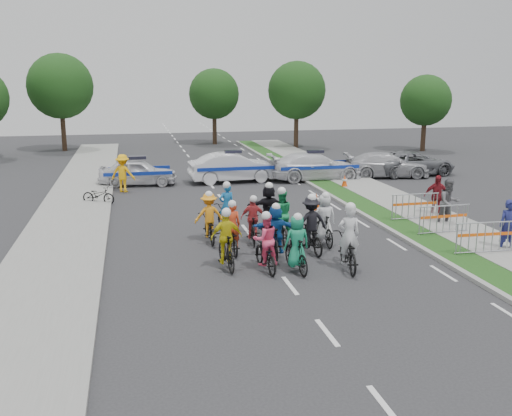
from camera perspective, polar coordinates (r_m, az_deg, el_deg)
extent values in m
plane|color=#28282B|center=(15.66, 3.42, -7.77)|extent=(90.00, 90.00, 0.00)
cube|color=gray|center=(21.86, 12.75, -1.89)|extent=(0.20, 60.00, 0.12)
cube|color=#164014|center=(22.16, 14.39, -1.79)|extent=(1.20, 60.00, 0.11)
cube|color=gray|center=(23.02, 18.40, -1.48)|extent=(2.40, 60.00, 0.13)
cube|color=gray|center=(19.99, -19.02, -3.66)|extent=(3.00, 60.00, 0.13)
imported|color=black|center=(17.02, 9.15, -4.34)|extent=(1.00, 2.08, 1.05)
imported|color=silver|center=(16.83, 9.27, -2.67)|extent=(0.69, 0.51, 1.75)
sphere|color=white|center=(16.58, 9.44, 0.06)|extent=(0.30, 0.30, 0.30)
imported|color=black|center=(16.63, 4.04, -4.67)|extent=(0.65, 1.73, 1.02)
imported|color=#1A9064|center=(16.46, 4.11, -3.28)|extent=(0.79, 0.56, 1.52)
sphere|color=white|center=(16.23, 4.20, -0.94)|extent=(0.26, 0.26, 0.26)
imported|color=black|center=(16.72, 0.91, -4.71)|extent=(0.77, 1.81, 0.93)
imported|color=#FF4674|center=(16.53, 0.96, -3.15)|extent=(0.80, 0.65, 1.54)
sphere|color=white|center=(16.30, 1.01, -0.78)|extent=(0.27, 0.27, 0.27)
imported|color=black|center=(16.86, -2.99, -4.33)|extent=(0.65, 1.81, 1.07)
imported|color=yellow|center=(16.68, -2.98, -2.91)|extent=(0.97, 0.47, 1.60)
sphere|color=white|center=(16.45, -2.98, -0.45)|extent=(0.28, 0.28, 0.28)
imported|color=black|center=(18.53, 5.44, -2.88)|extent=(0.81, 1.95, 1.00)
imported|color=black|center=(18.35, 5.52, -1.38)|extent=(1.12, 0.70, 1.67)
sphere|color=white|center=(18.13, 5.62, 0.99)|extent=(0.29, 0.29, 0.29)
imported|color=black|center=(17.86, 1.90, -3.40)|extent=(0.72, 1.74, 1.02)
imported|color=#154FA3|center=(17.70, 1.95, -2.10)|extent=(1.47, 0.65, 1.53)
sphere|color=white|center=(17.48, 2.01, 0.09)|extent=(0.26, 0.26, 0.26)
imported|color=black|center=(18.38, -2.42, -3.12)|extent=(0.61, 1.72, 0.90)
imported|color=#E6411C|center=(18.21, -2.40, -1.70)|extent=(0.55, 0.36, 1.51)
sphere|color=white|center=(18.00, -2.39, 0.39)|extent=(0.26, 0.26, 0.26)
imported|color=black|center=(19.35, 6.79, -2.15)|extent=(0.52, 1.76, 1.05)
imported|color=white|center=(19.20, 6.87, -0.91)|extent=(0.78, 0.51, 1.58)
sphere|color=white|center=(18.99, 6.98, 1.21)|extent=(0.27, 0.27, 0.27)
imported|color=black|center=(19.54, 2.47, -2.00)|extent=(0.75, 1.94, 1.00)
imported|color=#1B9653|center=(19.37, 2.52, -0.57)|extent=(0.84, 0.67, 1.67)
sphere|color=white|center=(19.15, 2.59, 1.69)|extent=(0.29, 0.29, 0.29)
imported|color=black|center=(19.40, -0.32, -2.16)|extent=(0.66, 1.65, 0.96)
imported|color=#C9383C|center=(19.24, -0.29, -0.98)|extent=(0.89, 0.46, 1.45)
sphere|color=white|center=(19.05, -0.26, 0.91)|extent=(0.25, 0.25, 0.25)
imported|color=black|center=(19.68, -4.71, -2.04)|extent=(0.66, 1.78, 0.93)
imported|color=orange|center=(19.51, -4.71, -0.69)|extent=(1.01, 0.60, 1.54)
sphere|color=white|center=(19.31, -4.73, 1.33)|extent=(0.27, 0.27, 0.27)
imported|color=black|center=(20.52, 1.23, -1.12)|extent=(0.75, 1.88, 1.10)
imported|color=black|center=(20.37, 1.27, 0.08)|extent=(1.58, 0.68, 1.65)
sphere|color=white|center=(20.16, 1.32, 2.20)|extent=(0.29, 0.29, 0.29)
imported|color=black|center=(20.96, -2.95, -1.02)|extent=(1.00, 1.93, 0.97)
imported|color=#1768AF|center=(20.80, -2.94, 0.28)|extent=(0.65, 0.49, 1.61)
sphere|color=white|center=(20.60, -2.95, 2.30)|extent=(0.28, 0.28, 0.28)
imported|color=silver|center=(30.58, -11.72, 3.53)|extent=(4.20, 2.13, 1.37)
imported|color=silver|center=(30.87, -2.30, 4.07)|extent=(4.86, 1.95, 1.57)
imported|color=silver|center=(31.63, 5.93, 4.16)|extent=(5.18, 2.11, 1.50)
imported|color=#AFAFB4|center=(33.23, 12.93, 4.22)|extent=(5.03, 2.69, 1.39)
imported|color=slate|center=(34.32, 15.37, 4.35)|extent=(5.15, 2.70, 1.38)
imported|color=navy|center=(20.10, 23.97, -1.65)|extent=(0.74, 0.62, 1.72)
imported|color=#545358|center=(22.78, 18.73, 0.52)|extent=(0.92, 0.74, 1.81)
imported|color=maroon|center=(24.17, 17.61, 1.16)|extent=(1.08, 0.74, 1.71)
imported|color=#FFB30D|center=(28.82, -13.16, 3.40)|extent=(1.38, 1.11, 1.86)
cube|color=#F24C0C|center=(24.64, 6.02, -0.08)|extent=(0.40, 0.40, 0.03)
cone|color=#F24C0C|center=(24.57, 6.04, 0.68)|extent=(0.36, 0.36, 0.70)
cylinder|color=silver|center=(24.55, 6.04, 0.91)|extent=(0.29, 0.29, 0.08)
cube|color=#F24C0C|center=(29.43, 8.83, 1.97)|extent=(0.40, 0.40, 0.03)
cone|color=#F24C0C|center=(29.37, 8.85, 2.61)|extent=(0.36, 0.36, 0.70)
cylinder|color=silver|center=(29.36, 8.86, 2.80)|extent=(0.29, 0.29, 0.08)
imported|color=black|center=(26.39, -15.48, 1.25)|extent=(1.62, 1.18, 0.81)
cylinder|color=#382619|center=(46.14, 4.04, 8.03)|extent=(0.36, 0.36, 3.25)
sphere|color=#1B3D13|center=(45.98, 4.10, 11.66)|extent=(4.55, 4.55, 4.55)
cylinder|color=#382619|center=(45.94, 16.40, 7.21)|extent=(0.36, 0.36, 2.75)
sphere|color=#1B3D13|center=(45.78, 16.60, 10.29)|extent=(3.85, 3.85, 3.85)
cylinder|color=#382619|center=(46.49, -18.72, 7.58)|extent=(0.36, 0.36, 3.50)
sphere|color=#1B3D13|center=(46.34, -19.00, 11.45)|extent=(4.90, 4.90, 4.90)
cylinder|color=#382619|center=(48.76, -4.17, 8.14)|extent=(0.36, 0.36, 3.00)
sphere|color=#1B3D13|center=(48.61, -4.22, 11.31)|extent=(4.20, 4.20, 4.20)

